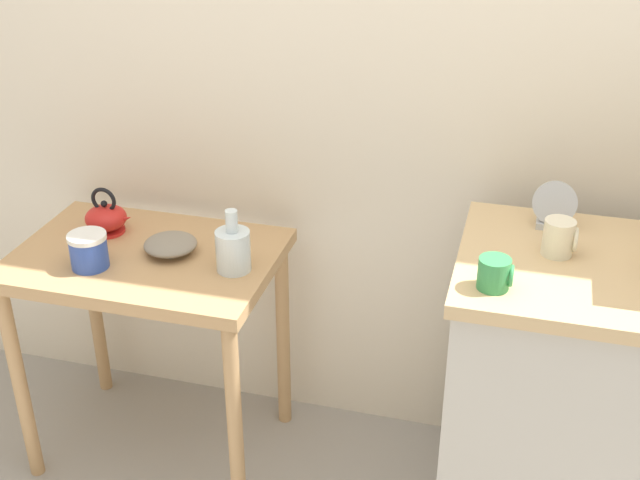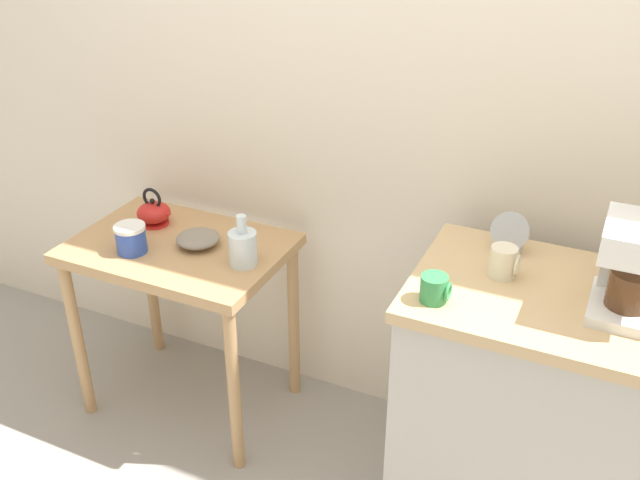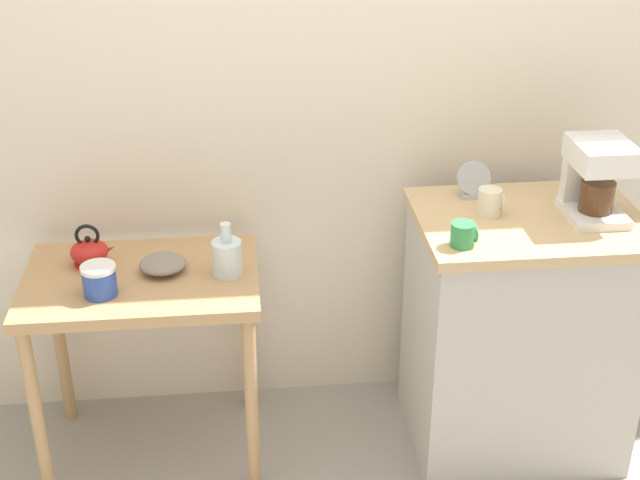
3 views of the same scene
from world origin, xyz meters
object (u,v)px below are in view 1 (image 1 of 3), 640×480
object	(u,v)px
bowl_stoneware	(170,245)
teakettle	(106,218)
mug_small_cream	(559,238)
mug_tall_green	(495,274)
canister_enamel	(89,251)
glass_carafe_vase	(233,249)
table_clock	(554,208)

from	to	relation	value
bowl_stoneware	teakettle	size ratio (longest dim) A/B	1.00
bowl_stoneware	mug_small_cream	distance (m)	1.09
mug_tall_green	teakettle	bearing A→B (deg)	164.72
teakettle	canister_enamel	distance (m)	0.22
teakettle	glass_carafe_vase	size ratio (longest dim) A/B	0.84
glass_carafe_vase	bowl_stoneware	bearing A→B (deg)	168.92
glass_carafe_vase	mug_tall_green	distance (m)	0.76
canister_enamel	mug_tall_green	xyz separation A→B (m)	(1.12, -0.11, 0.16)
bowl_stoneware	teakettle	xyz separation A→B (m)	(-0.24, 0.07, 0.02)
glass_carafe_vase	mug_tall_green	size ratio (longest dim) A/B	2.25
mug_tall_green	glass_carafe_vase	bearing A→B (deg)	164.08
teakettle	glass_carafe_vase	bearing A→B (deg)	-14.27
canister_enamel	table_clock	world-z (taller)	table_clock
glass_carafe_vase	canister_enamel	world-z (taller)	glass_carafe_vase
teakettle	mug_tall_green	bearing A→B (deg)	-15.28
bowl_stoneware	canister_enamel	xyz separation A→B (m)	(-0.19, -0.13, 0.02)
bowl_stoneware	glass_carafe_vase	world-z (taller)	glass_carafe_vase
teakettle	bowl_stoneware	bearing A→B (deg)	-16.97
teakettle	mug_tall_green	size ratio (longest dim) A/B	1.89
mug_tall_green	mug_small_cream	xyz separation A→B (m)	(0.14, 0.20, 0.01)
canister_enamel	mug_small_cream	size ratio (longest dim) A/B	1.19
teakettle	table_clock	world-z (taller)	table_clock
bowl_stoneware	table_clock	size ratio (longest dim) A/B	1.22
bowl_stoneware	canister_enamel	distance (m)	0.23
bowl_stoneware	mug_tall_green	world-z (taller)	mug_tall_green
mug_tall_green	mug_small_cream	bearing A→B (deg)	55.74
glass_carafe_vase	table_clock	bearing A→B (deg)	10.08
teakettle	mug_small_cream	size ratio (longest dim) A/B	1.67
glass_carafe_vase	mug_tall_green	world-z (taller)	mug_tall_green
glass_carafe_vase	table_clock	world-z (taller)	table_clock
glass_carafe_vase	mug_tall_green	bearing A→B (deg)	-15.92
mug_tall_green	mug_small_cream	distance (m)	0.25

